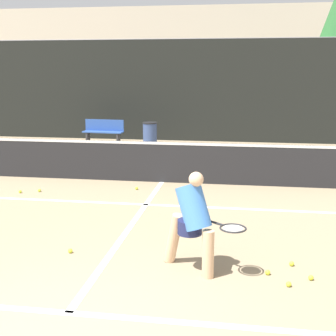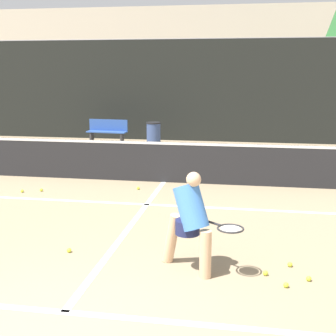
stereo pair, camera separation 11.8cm
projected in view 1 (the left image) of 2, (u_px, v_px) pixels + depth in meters
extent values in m
cube|color=white|center=(68.00, 313.00, 5.07)|extent=(11.00, 0.10, 0.01)
cube|color=white|center=(146.00, 204.00, 9.12)|extent=(8.25, 0.10, 0.01)
cube|color=white|center=(132.00, 223.00, 8.00)|extent=(0.10, 6.08, 0.01)
cube|color=#232326|center=(162.00, 162.00, 10.84)|extent=(11.00, 0.02, 0.95)
cube|color=white|center=(162.00, 143.00, 10.75)|extent=(11.00, 0.03, 0.06)
cube|color=black|center=(192.00, 91.00, 16.88)|extent=(24.00, 0.06, 3.62)
cylinder|color=slate|center=(193.00, 39.00, 16.50)|extent=(24.00, 0.04, 0.04)
cylinder|color=#DBAD84|center=(208.00, 254.00, 5.88)|extent=(0.15, 0.15, 0.62)
cylinder|color=#DBAD84|center=(174.00, 238.00, 6.31)|extent=(0.34, 0.31, 0.73)
cylinder|color=#1E234C|center=(190.00, 227.00, 6.05)|extent=(0.32, 0.32, 0.19)
cylinder|color=#3F7ACC|center=(193.00, 207.00, 5.95)|extent=(0.51, 0.46, 0.70)
sphere|color=#DBAD84|center=(196.00, 179.00, 5.84)|extent=(0.19, 0.19, 0.19)
cylinder|color=#262628|center=(214.00, 222.00, 6.07)|extent=(0.26, 0.21, 0.03)
torus|color=#262628|center=(233.00, 228.00, 5.85)|extent=(0.48, 0.48, 0.02)
cylinder|color=beige|center=(233.00, 228.00, 5.85)|extent=(0.36, 0.36, 0.01)
sphere|color=#D1E033|center=(289.00, 284.00, 5.68)|extent=(0.07, 0.07, 0.07)
sphere|color=#D1E033|center=(70.00, 251.00, 6.72)|extent=(0.07, 0.07, 0.07)
sphere|color=#D1E033|center=(137.00, 188.00, 10.24)|extent=(0.07, 0.07, 0.07)
sphere|color=#D1E033|center=(268.00, 272.00, 6.01)|extent=(0.07, 0.07, 0.07)
sphere|color=#D1E033|center=(39.00, 190.00, 10.06)|extent=(0.07, 0.07, 0.07)
sphere|color=#D1E033|center=(292.00, 264.00, 6.27)|extent=(0.07, 0.07, 0.07)
sphere|color=#D1E033|center=(20.00, 192.00, 9.97)|extent=(0.07, 0.07, 0.07)
sphere|color=#D1E033|center=(189.00, 236.00, 7.33)|extent=(0.07, 0.07, 0.07)
sphere|color=#D1E033|center=(311.00, 278.00, 5.85)|extent=(0.07, 0.07, 0.07)
cube|color=#2D519E|center=(103.00, 132.00, 16.29)|extent=(1.45, 0.48, 0.04)
cube|color=#2D519E|center=(105.00, 125.00, 16.42)|extent=(1.42, 0.16, 0.42)
cube|color=#333338|center=(88.00, 138.00, 16.47)|extent=(0.06, 0.32, 0.44)
cube|color=#333338|center=(118.00, 139.00, 16.20)|extent=(0.06, 0.32, 0.44)
cylinder|color=#384C7F|center=(150.00, 135.00, 15.94)|extent=(0.47, 0.47, 0.78)
cylinder|color=black|center=(150.00, 123.00, 15.86)|extent=(0.50, 0.50, 0.04)
cube|color=navy|center=(297.00, 121.00, 20.01)|extent=(1.87, 4.27, 0.86)
cube|color=#1E2328|center=(299.00, 104.00, 19.66)|extent=(1.57, 2.56, 0.58)
cylinder|color=black|center=(313.00, 121.00, 21.23)|extent=(0.18, 0.60, 0.60)
cylinder|color=black|center=(323.00, 128.00, 18.59)|extent=(0.18, 0.60, 0.60)
cylinder|color=brown|center=(336.00, 90.00, 24.29)|extent=(0.28, 0.28, 3.07)
cylinder|color=brown|center=(306.00, 89.00, 23.84)|extent=(0.28, 0.28, 3.23)
ellipsoid|color=#477F42|center=(308.00, 49.00, 23.43)|extent=(3.56, 3.56, 0.90)
cube|color=beige|center=(217.00, 58.00, 32.59)|extent=(36.00, 2.40, 6.76)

